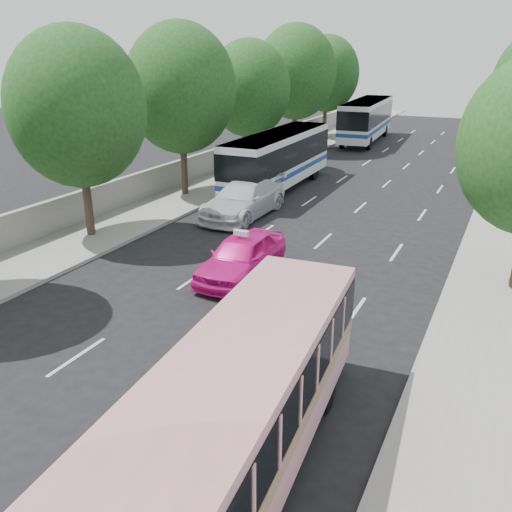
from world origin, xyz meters
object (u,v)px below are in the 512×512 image
Objects in this scene: pink_bus at (241,401)px; pink_taxi at (242,256)px; white_pickup at (244,199)px; tour_coach_rear at (367,117)px; tour_coach_front at (278,156)px.

pink_bus is 1.94× the size of pink_taxi.
pink_bus is at bearing -61.90° from white_pickup.
tour_coach_rear is (-0.76, 25.75, 1.31)m from white_pickup.
tour_coach_front is at bearing -93.69° from tour_coach_rear.
tour_coach_front is at bearing 107.33° from pink_taxi.
tour_coach_rear reaches higher than tour_coach_front.
pink_taxi is 7.84m from white_pickup.
pink_bus is 17.88m from white_pickup.
pink_taxi is at bearing -62.30° from white_pickup.
pink_bus is 1.53× the size of white_pickup.
pink_taxi is at bearing -73.09° from tour_coach_front.
tour_coach_rear is at bearing 97.30° from pink_bus.
pink_taxi is 0.39× the size of tour_coach_rear.
white_pickup is at bearing 115.95° from pink_taxi.
pink_taxi is (-4.59, 8.91, -0.99)m from pink_bus.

